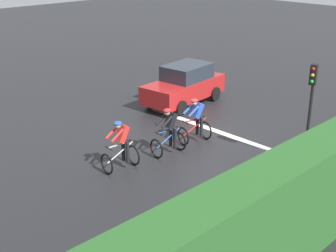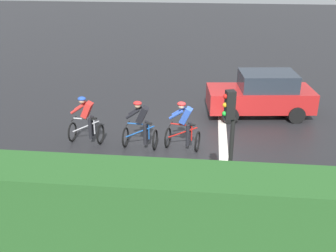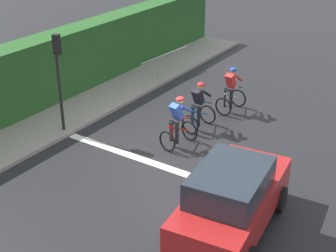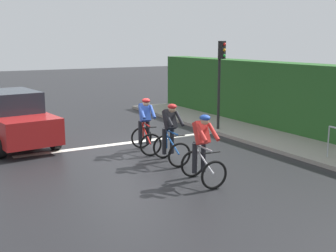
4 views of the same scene
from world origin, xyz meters
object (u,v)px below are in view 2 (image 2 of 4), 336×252
cyclist_lead (86,121)px  traffic_light_near_crossing (229,138)px  cyclist_second (141,126)px  cyclist_mid (184,127)px  car_red (262,94)px

cyclist_lead → traffic_light_near_crossing: 6.15m
cyclist_lead → cyclist_second: 1.92m
cyclist_mid → car_red: bearing=-40.7°
cyclist_second → traffic_light_near_crossing: 4.72m
cyclist_second → cyclist_mid: same height
cyclist_mid → traffic_light_near_crossing: (-3.70, -1.26, 1.43)m
cyclist_lead → car_red: (3.17, -6.18, 0.08)m
traffic_light_near_crossing → cyclist_second: bearing=36.4°
cyclist_second → car_red: bearing=-51.5°
cyclist_lead → car_red: bearing=-62.9°
car_red → cyclist_lead: bearing=117.1°
cyclist_second → traffic_light_near_crossing: traffic_light_near_crossing is taller
cyclist_second → car_red: size_ratio=0.39×
cyclist_lead → cyclist_mid: 3.33m
cyclist_mid → traffic_light_near_crossing: size_ratio=0.50×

